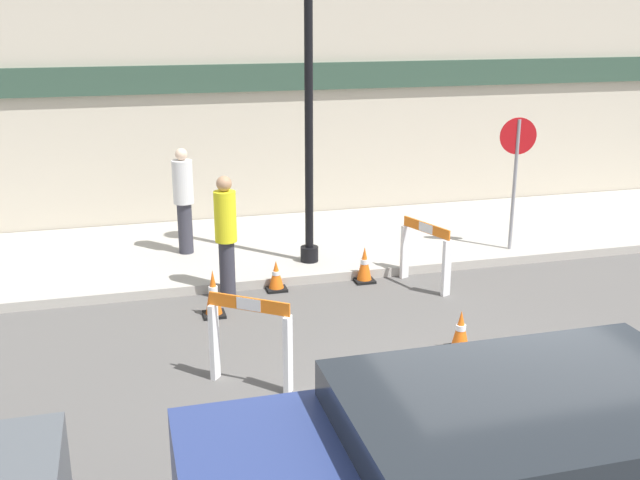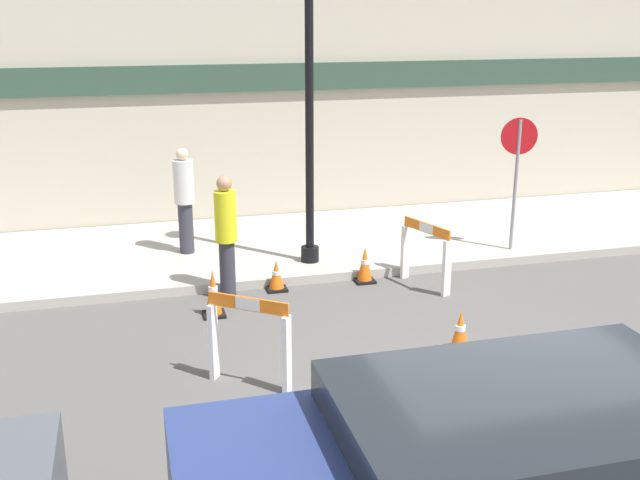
% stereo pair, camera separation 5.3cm
% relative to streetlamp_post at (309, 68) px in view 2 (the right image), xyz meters
% --- Properties ---
extents(ground_plane, '(60.00, 60.00, 0.00)m').
position_rel_streetlamp_post_xyz_m(ground_plane, '(0.53, -5.17, -3.18)').
color(ground_plane, '#565451').
extents(sidewalk_slab, '(18.00, 3.62, 0.14)m').
position_rel_streetlamp_post_xyz_m(sidewalk_slab, '(0.53, 1.14, -3.11)').
color(sidewalk_slab, '#ADA89E').
rests_on(sidewalk_slab, ground_plane).
extents(storefront_facade, '(18.00, 0.22, 5.50)m').
position_rel_streetlamp_post_xyz_m(storefront_facade, '(0.53, 3.03, -0.43)').
color(storefront_facade, '#BCB29E').
rests_on(storefront_facade, ground_plane).
extents(streetlamp_post, '(0.44, 0.44, 4.69)m').
position_rel_streetlamp_post_xyz_m(streetlamp_post, '(0.00, 0.00, 0.00)').
color(streetlamp_post, black).
rests_on(streetlamp_post, sidewalk_slab).
extents(stop_sign, '(0.59, 0.15, 2.21)m').
position_rel_streetlamp_post_xyz_m(stop_sign, '(3.42, -0.25, -1.56)').
color(stop_sign, gray).
rests_on(stop_sign, sidewalk_slab).
extents(barricade_0, '(0.85, 0.68, 1.05)m').
position_rel_streetlamp_post_xyz_m(barricade_0, '(-1.59, -3.60, -2.60)').
color(barricade_0, white).
rests_on(barricade_0, ground_plane).
extents(barricade_1, '(0.45, 0.98, 0.99)m').
position_rel_streetlamp_post_xyz_m(barricade_1, '(1.48, -1.19, -2.63)').
color(barricade_1, white).
rests_on(barricade_1, ground_plane).
extents(traffic_cone_0, '(0.30, 0.30, 0.53)m').
position_rel_streetlamp_post_xyz_m(traffic_cone_0, '(1.03, -3.39, -2.93)').
color(traffic_cone_0, black).
rests_on(traffic_cone_0, ground_plane).
extents(traffic_cone_1, '(0.30, 0.30, 0.67)m').
position_rel_streetlamp_post_xyz_m(traffic_cone_1, '(-1.73, -1.51, -2.86)').
color(traffic_cone_1, black).
rests_on(traffic_cone_1, ground_plane).
extents(traffic_cone_2, '(0.30, 0.30, 0.56)m').
position_rel_streetlamp_post_xyz_m(traffic_cone_2, '(0.67, -0.77, -2.91)').
color(traffic_cone_2, black).
rests_on(traffic_cone_2, ground_plane).
extents(traffic_cone_3, '(0.30, 0.30, 0.46)m').
position_rel_streetlamp_post_xyz_m(traffic_cone_3, '(-0.71, -0.77, -2.96)').
color(traffic_cone_3, black).
rests_on(traffic_cone_3, ground_plane).
extents(person_worker, '(0.44, 0.44, 1.81)m').
position_rel_streetlamp_post_xyz_m(person_worker, '(-1.45, -0.92, -2.19)').
color(person_worker, '#33333D').
rests_on(person_worker, ground_plane).
extents(person_pedestrian, '(0.41, 0.41, 1.75)m').
position_rel_streetlamp_post_xyz_m(person_pedestrian, '(-1.86, 0.96, -2.09)').
color(person_pedestrian, '#33333D').
rests_on(person_pedestrian, sidewalk_slab).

